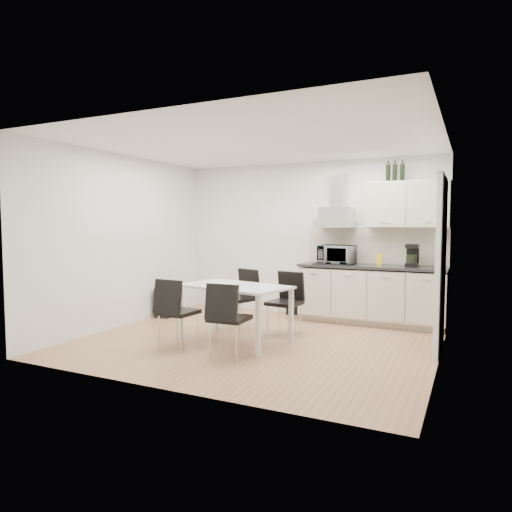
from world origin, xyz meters
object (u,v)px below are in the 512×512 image
at_px(guitar_amp, 169,301).
at_px(chair_near_right, 230,319).
at_px(dining_table, 235,291).
at_px(kitchenette, 374,271).
at_px(chair_far_right, 284,304).
at_px(chair_far_left, 240,299).
at_px(floor_speaker, 292,305).
at_px(chair_near_left, 178,313).

bearing_deg(guitar_amp, chair_near_right, -49.06).
xyz_separation_m(dining_table, guitar_amp, (-1.84, 1.04, -0.42)).
relative_size(kitchenette, chair_far_right, 2.86).
bearing_deg(dining_table, chair_far_left, 123.99).
bearing_deg(floor_speaker, dining_table, -107.73).
distance_m(kitchenette, floor_speaker, 1.58).
distance_m(kitchenette, chair_near_left, 3.16).
xyz_separation_m(chair_far_right, floor_speaker, (-0.43, 1.44, -0.28)).
bearing_deg(chair_far_right, kitchenette, -120.33).
xyz_separation_m(chair_far_right, guitar_amp, (-2.30, 0.44, -0.19)).
distance_m(chair_near_left, chair_near_right, 0.77).
bearing_deg(chair_near_right, chair_far_right, 79.43).
relative_size(chair_near_right, guitar_amp, 1.40).
height_order(chair_near_right, floor_speaker, chair_near_right).
distance_m(chair_far_left, chair_near_left, 1.28).
distance_m(chair_far_left, chair_near_right, 1.43).
height_order(chair_far_left, chair_near_right, same).
bearing_deg(chair_near_right, floor_speaker, 93.22).
xyz_separation_m(dining_table, floor_speaker, (0.03, 2.04, -0.51)).
height_order(dining_table, chair_near_left, chair_near_left).
relative_size(chair_far_left, chair_far_right, 1.00).
bearing_deg(chair_far_right, floor_speaker, -65.66).
height_order(chair_far_left, chair_near_left, same).
relative_size(chair_far_right, chair_near_right, 1.00).
distance_m(chair_far_left, chair_far_right, 0.75).
distance_m(chair_near_right, guitar_amp, 2.71).
bearing_deg(kitchenette, chair_far_right, -127.88).
relative_size(guitar_amp, floor_speaker, 1.91).
height_order(chair_far_right, chair_near_right, same).
bearing_deg(chair_near_left, chair_far_left, 84.70).
bearing_deg(dining_table, guitar_amp, 162.05).
distance_m(chair_far_right, chair_near_left, 1.52).
bearing_deg(guitar_amp, chair_far_right, -21.32).
bearing_deg(chair_near_left, floor_speaker, 83.04).
bearing_deg(chair_near_left, guitar_amp, 133.92).
distance_m(dining_table, chair_near_left, 0.80).
xyz_separation_m(kitchenette, chair_far_left, (-1.73, -1.20, -0.39)).
relative_size(chair_far_left, chair_near_right, 1.00).
bearing_deg(kitchenette, chair_far_left, -145.21).
distance_m(dining_table, floor_speaker, 2.10).
relative_size(dining_table, chair_near_left, 1.77).
relative_size(dining_table, chair_far_right, 1.77).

